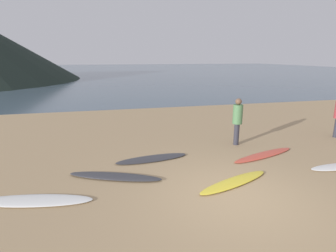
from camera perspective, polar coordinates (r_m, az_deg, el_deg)
ground_plane at (r=15.85m, az=-2.86°, el=2.27°), size 120.00×120.00×0.20m
ocean_water at (r=67.11m, az=-11.60°, el=11.38°), size 140.00×100.00×0.01m
surfboard_0 at (r=7.12m, az=-26.31°, el=-13.87°), size 2.72×1.12×0.07m
surfboard_1 at (r=7.68m, az=-11.10°, el=-10.36°), size 2.60×1.44×0.09m
surfboard_2 at (r=8.83m, az=-3.38°, el=-6.84°), size 2.42×0.88×0.07m
surfboard_3 at (r=7.47m, az=13.79°, el=-11.34°), size 2.39×1.28×0.08m
surfboard_4 at (r=9.69m, az=19.52°, el=-5.74°), size 2.70×1.25×0.06m
person_0 at (r=10.32m, az=14.41°, el=1.68°), size 0.35×0.35×1.76m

